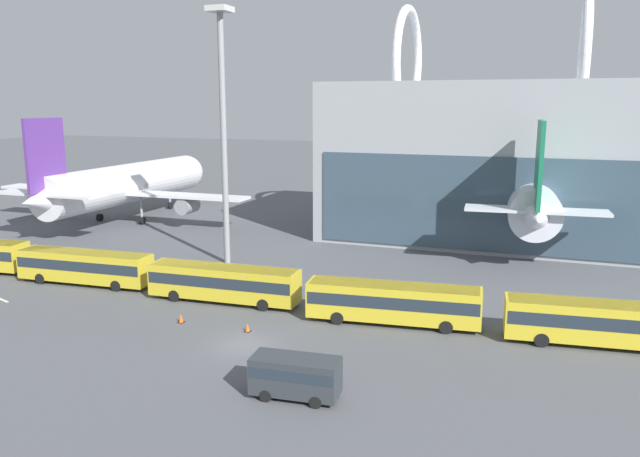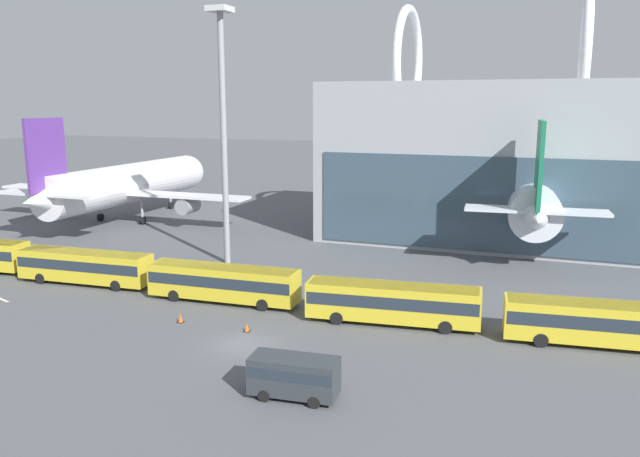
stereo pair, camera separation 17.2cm
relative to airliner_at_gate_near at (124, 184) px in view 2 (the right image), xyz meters
The scene contains 11 objects.
ground_plane 51.31m from the airliner_at_gate_near, 43.64° to the right, with size 440.00×440.00×0.00m, color #515459.
airliner_at_gate_near is the anchor object (origin of this frame).
airliner_at_gate_far 54.21m from the airliner_at_gate_near, ahead, with size 32.63×35.20×14.92m.
shuttle_bus_1 31.83m from the airliner_at_gate_near, 58.99° to the right, with size 13.25×3.45×3.06m.
shuttle_bus_2 41.44m from the airliner_at_gate_near, 41.42° to the right, with size 13.22×3.24×3.06m.
shuttle_bus_3 53.41m from the airliner_at_gate_near, 31.10° to the right, with size 13.31×4.03×3.06m.
shuttle_bus_4 66.09m from the airliner_at_gate_near, 23.99° to the right, with size 13.31×4.02×3.06m.
service_van_foreground 60.02m from the airliner_at_gate_near, 43.63° to the right, with size 5.21×2.49×2.40m.
floodlight_mast 31.05m from the airliner_at_gate_near, 32.18° to the right, with size 2.16×2.16×25.76m.
traffic_cone_0 45.05m from the airliner_at_gate_near, 47.37° to the right, with size 0.50×0.50×0.70m.
traffic_cone_1 49.02m from the airliner_at_gate_near, 42.42° to the right, with size 0.47×0.47×0.61m.
Camera 2 is at (19.42, -36.56, 16.59)m, focal length 35.00 mm.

